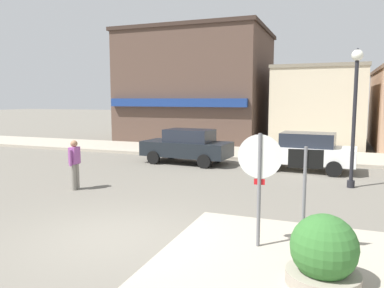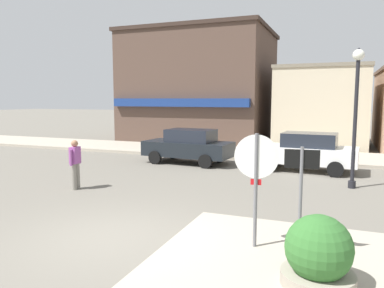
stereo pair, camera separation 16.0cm
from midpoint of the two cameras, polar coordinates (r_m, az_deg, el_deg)
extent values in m
plane|color=#6B665B|center=(8.33, -12.26, -13.84)|extent=(160.00, 160.00, 0.00)
cube|color=#A89E8C|center=(6.70, 22.01, -18.82)|extent=(6.40, 4.80, 0.15)
cube|color=#A89E8C|center=(19.89, 8.07, -1.41)|extent=(80.00, 4.00, 0.15)
cylinder|color=slate|center=(7.15, 9.53, -7.60)|extent=(0.07, 0.07, 2.30)
cylinder|color=red|center=(7.02, 9.68, -1.86)|extent=(0.76, 0.08, 0.76)
cylinder|color=white|center=(7.01, 9.66, -1.88)|extent=(0.82, 0.08, 0.82)
cube|color=red|center=(7.10, 9.60, -5.70)|extent=(0.20, 0.03, 0.11)
cylinder|color=slate|center=(7.00, 16.05, -8.93)|extent=(0.06, 0.06, 2.10)
cube|color=black|center=(6.83, 16.29, -2.20)|extent=(0.60, 0.07, 0.34)
cube|color=white|center=(6.84, 16.29, -2.19)|extent=(0.54, 0.06, 0.29)
cube|color=black|center=(6.85, 16.30, -2.18)|extent=(0.34, 0.04, 0.08)
cylinder|color=gray|center=(6.31, 18.52, -19.34)|extent=(1.10, 1.10, 0.35)
sphere|color=#336B2D|center=(6.09, 18.73, -14.68)|extent=(1.00, 1.00, 1.00)
cylinder|color=black|center=(13.24, 23.12, 2.76)|extent=(0.12, 0.12, 4.20)
cylinder|color=black|center=(13.51, 22.72, -5.64)|extent=(0.24, 0.24, 0.24)
sphere|color=white|center=(13.29, 23.58, 12.30)|extent=(0.36, 0.36, 0.36)
cone|color=black|center=(13.31, 23.61, 12.91)|extent=(0.32, 0.32, 0.18)
cube|color=black|center=(17.04, -1.12, -0.71)|extent=(4.11, 1.98, 0.66)
cube|color=#1E232D|center=(16.91, -0.67, 1.31)|extent=(2.18, 1.54, 0.56)
cylinder|color=black|center=(16.95, -6.15, -2.06)|extent=(0.61, 0.22, 0.60)
cylinder|color=black|center=(18.41, -3.42, -1.32)|extent=(0.61, 0.22, 0.60)
cylinder|color=black|center=(15.82, 1.57, -2.66)|extent=(0.61, 0.22, 0.60)
cylinder|color=black|center=(17.38, 3.80, -1.81)|extent=(0.61, 0.22, 0.60)
cube|color=white|center=(15.96, 16.35, -1.51)|extent=(4.10, 1.96, 0.66)
cube|color=#1E232D|center=(15.86, 16.96, 0.64)|extent=(2.17, 1.53, 0.56)
cylinder|color=black|center=(15.41, 11.28, -3.05)|extent=(0.61, 0.22, 0.60)
cylinder|color=black|center=(17.05, 12.59, -2.13)|extent=(0.61, 0.22, 0.60)
cylinder|color=black|center=(15.06, 20.52, -3.59)|extent=(0.61, 0.22, 0.60)
cylinder|color=black|center=(16.73, 20.93, -2.60)|extent=(0.61, 0.22, 0.60)
cylinder|color=gray|center=(12.83, -17.49, -4.67)|extent=(0.16, 0.16, 0.85)
cylinder|color=gray|center=(12.68, -17.93, -4.82)|extent=(0.16, 0.16, 0.85)
cube|color=#994C99|center=(12.64, -17.83, -1.66)|extent=(0.25, 0.38, 0.54)
sphere|color=#9E7051|center=(12.59, -17.89, 0.05)|extent=(0.22, 0.22, 0.22)
cylinder|color=#994C99|center=(12.83, -17.26, -1.74)|extent=(0.10, 0.10, 0.52)
cylinder|color=#994C99|center=(12.45, -18.39, -2.03)|extent=(0.10, 0.10, 0.52)
cube|color=brown|center=(26.64, 0.67, 8.43)|extent=(9.38, 7.58, 7.28)
cube|color=navy|center=(22.97, -2.74, 6.32)|extent=(8.91, 0.40, 0.50)
cube|color=#352721|center=(27.00, 0.68, 16.44)|extent=(9.66, 7.80, 0.24)
cube|color=beige|center=(24.70, 18.51, 5.16)|extent=(5.20, 5.82, 4.66)
cube|color=gray|center=(24.76, 18.73, 10.79)|extent=(5.31, 5.94, 0.20)
camera|label=1|loc=(0.08, -90.39, -0.05)|focal=35.00mm
camera|label=2|loc=(0.08, 89.61, 0.05)|focal=35.00mm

